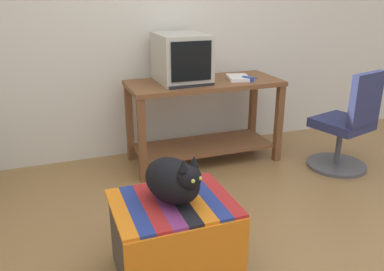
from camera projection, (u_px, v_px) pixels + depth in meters
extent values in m
cube|color=silver|center=(153.00, 14.00, 3.65)|extent=(8.00, 0.10, 2.60)
cube|color=brown|center=(142.00, 141.00, 3.26)|extent=(0.06, 0.06, 0.71)
cube|color=brown|center=(279.00, 124.00, 3.67)|extent=(0.06, 0.06, 0.71)
cube|color=brown|center=(253.00, 110.00, 4.11)|extent=(0.06, 0.06, 0.71)
cube|color=brown|center=(129.00, 123.00, 3.70)|extent=(0.06, 0.06, 0.71)
cube|color=brown|center=(204.00, 145.00, 3.76)|extent=(1.24, 0.49, 0.02)
cube|color=brown|center=(204.00, 83.00, 3.55)|extent=(1.35, 0.58, 0.04)
cube|color=#BCB7A8|center=(181.00, 80.00, 3.54)|extent=(0.29, 0.35, 0.02)
cube|color=#BCB7A8|center=(181.00, 58.00, 3.47)|extent=(0.42, 0.50, 0.41)
cube|color=black|center=(191.00, 61.00, 3.24)|extent=(0.34, 0.01, 0.32)
cube|color=black|center=(189.00, 84.00, 3.37)|extent=(0.41, 0.18, 0.02)
cube|color=white|center=(238.00, 78.00, 3.60)|extent=(0.23, 0.29, 0.03)
cube|color=#4C4238|center=(173.00, 238.00, 2.25)|extent=(0.62, 0.49, 0.43)
cube|color=orange|center=(190.00, 260.00, 2.00)|extent=(0.65, 0.01, 0.34)
cube|color=orange|center=(120.00, 212.00, 2.08)|extent=(0.08, 0.53, 0.02)
cube|color=navy|center=(136.00, 210.00, 2.11)|extent=(0.08, 0.53, 0.02)
cube|color=#AD2323|center=(151.00, 207.00, 2.13)|extent=(0.08, 0.53, 0.02)
cube|color=#7A2D6B|center=(165.00, 204.00, 2.16)|extent=(0.08, 0.53, 0.02)
cube|color=black|center=(180.00, 201.00, 2.19)|extent=(0.08, 0.53, 0.02)
cube|color=orange|center=(194.00, 199.00, 2.21)|extent=(0.08, 0.53, 0.02)
cube|color=navy|center=(207.00, 196.00, 2.24)|extent=(0.08, 0.53, 0.02)
cube|color=#AD2323|center=(221.00, 194.00, 2.27)|extent=(0.08, 0.53, 0.02)
ellipsoid|color=black|center=(172.00, 180.00, 2.14)|extent=(0.35, 0.42, 0.24)
sphere|color=black|center=(189.00, 178.00, 2.03)|extent=(0.13, 0.13, 0.13)
cylinder|color=black|center=(175.00, 185.00, 2.31)|extent=(0.22, 0.23, 0.04)
cone|color=black|center=(183.00, 165.00, 1.98)|extent=(0.05, 0.05, 0.06)
cone|color=black|center=(194.00, 161.00, 2.02)|extent=(0.05, 0.05, 0.06)
sphere|color=#C6D151|center=(193.00, 181.00, 1.97)|extent=(0.02, 0.02, 0.02)
sphere|color=#C6D151|center=(200.00, 178.00, 2.00)|extent=(0.02, 0.02, 0.02)
cylinder|color=#4C4C51|center=(336.00, 165.00, 3.66)|extent=(0.52, 0.52, 0.03)
cylinder|color=#4C4C51|center=(339.00, 146.00, 3.59)|extent=(0.05, 0.05, 0.34)
cube|color=navy|center=(342.00, 124.00, 3.52)|extent=(0.52, 0.52, 0.08)
cube|color=navy|center=(366.00, 99.00, 3.29)|extent=(0.38, 0.16, 0.44)
cube|color=#2342B7|center=(248.00, 79.00, 3.53)|extent=(0.08, 0.12, 0.04)
cylinder|color=#2351B2|center=(250.00, 77.00, 3.67)|extent=(0.09, 0.12, 0.01)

